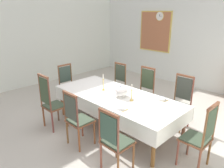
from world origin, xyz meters
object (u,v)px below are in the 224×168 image
at_px(chair_south_c, 115,139).
at_px(bowl_near_right, 121,108).
at_px(chair_head_west, 68,84).
at_px(spoon_secondary, 126,110).
at_px(chair_head_east, 200,135).
at_px(bowl_near_left, 161,98).
at_px(chair_south_b, 77,118).
at_px(chair_north_a, 117,82).
at_px(spoon_primary, 167,101).
at_px(chair_north_c, 180,101).
at_px(chair_south_a, 51,102).
at_px(candlestick_east, 132,94).
at_px(soup_tureen, 120,91).
at_px(chair_north_b, 144,90).
at_px(framed_painting, 155,31).
at_px(mounted_clock, 160,16).
at_px(dining_table, 116,98).
at_px(candlestick_west, 103,84).

distance_m(chair_south_c, bowl_near_right, 0.73).
xyz_separation_m(chair_head_west, spoon_secondary, (2.46, -0.41, 0.19)).
relative_size(chair_head_east, bowl_near_left, 6.20).
bearing_deg(bowl_near_left, spoon_secondary, -100.49).
height_order(chair_south_b, chair_head_west, chair_south_b).
bearing_deg(chair_north_a, spoon_primary, 164.40).
bearing_deg(chair_north_c, bowl_near_left, 75.89).
xyz_separation_m(chair_head_west, chair_head_east, (3.66, 0.00, 0.02)).
xyz_separation_m(chair_north_a, spoon_primary, (1.88, -0.52, 0.19)).
bearing_deg(chair_north_c, chair_south_a, 47.03).
bearing_deg(chair_south_a, candlestick_east, 36.60).
height_order(soup_tureen, spoon_primary, soup_tureen).
bearing_deg(chair_south_b, soup_tureen, 82.08).
xyz_separation_m(chair_north_b, candlestick_east, (0.45, -1.01, 0.30)).
xyz_separation_m(chair_north_b, chair_north_c, (0.97, 0.00, 0.00)).
distance_m(chair_head_east, framed_painting, 5.20).
distance_m(chair_head_west, framed_painting, 3.89).
xyz_separation_m(chair_north_b, framed_painting, (-1.61, 2.69, 1.14)).
bearing_deg(chair_north_a, soup_tureen, 136.52).
bearing_deg(mounted_clock, framed_painting, 177.00).
distance_m(chair_south_a, candlestick_east, 1.73).
distance_m(dining_table, spoon_primary, 1.04).
relative_size(chair_north_a, chair_north_b, 0.95).
bearing_deg(bowl_near_left, dining_table, -150.04).
height_order(chair_north_c, soup_tureen, chair_north_c).
bearing_deg(chair_north_a, candlestick_west, 118.24).
height_order(chair_north_a, bowl_near_right, chair_north_a).
relative_size(chair_south_a, mounted_clock, 3.85).
bearing_deg(chair_south_b, bowl_near_left, 60.59).
relative_size(chair_north_c, mounted_clock, 3.62).
xyz_separation_m(chair_south_c, candlestick_east, (-0.52, 1.01, 0.32)).
xyz_separation_m(chair_north_a, soup_tureen, (1.06, -1.01, 0.30)).
distance_m(bowl_near_left, spoon_primary, 0.13).
distance_m(chair_north_b, chair_north_c, 0.97).
bearing_deg(chair_north_b, spoon_secondary, 115.17).
distance_m(dining_table, soup_tureen, 0.22).
xyz_separation_m(chair_south_c, candlestick_west, (-1.35, 1.01, 0.34)).
bearing_deg(chair_south_a, candlestick_west, 61.95).
height_order(dining_table, mounted_clock, mounted_clock).
distance_m(chair_south_a, bowl_near_right, 1.60).
relative_size(chair_north_a, chair_south_b, 1.00).
bearing_deg(soup_tureen, chair_head_east, 0.00).
bearing_deg(chair_head_west, chair_south_a, 40.51).
bearing_deg(bowl_near_left, mounted_clock, 124.89).
xyz_separation_m(chair_north_a, mounted_clock, (-0.51, 2.69, 1.69)).
bearing_deg(chair_south_b, chair_head_west, 150.62).
distance_m(chair_north_b, bowl_near_left, 1.01).
distance_m(candlestick_east, bowl_near_left, 0.61).
bearing_deg(chair_south_c, bowl_near_left, 95.42).
distance_m(chair_north_b, spoon_primary, 1.10).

